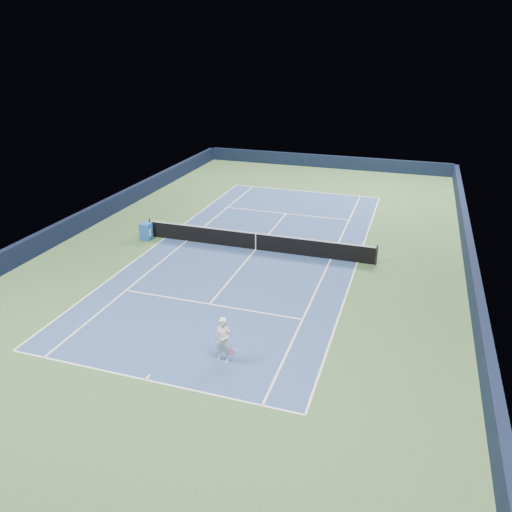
% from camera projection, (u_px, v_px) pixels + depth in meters
% --- Properties ---
extents(ground, '(40.00, 40.00, 0.00)m').
position_uv_depth(ground, '(256.00, 250.00, 27.08)').
color(ground, '#395A31').
rests_on(ground, ground).
extents(wall_far, '(22.00, 0.35, 1.10)m').
position_uv_depth(wall_far, '(325.00, 161.00, 44.13)').
color(wall_far, black).
rests_on(wall_far, ground).
extents(wall_right, '(0.35, 40.00, 1.10)m').
position_uv_depth(wall_right, '(471.00, 266.00, 23.78)').
color(wall_right, '#101832').
rests_on(wall_right, ground).
extents(wall_left, '(0.35, 40.00, 1.10)m').
position_uv_depth(wall_left, '(85.00, 219.00, 29.95)').
color(wall_left, black).
rests_on(wall_left, ground).
extents(court_surface, '(10.97, 23.77, 0.01)m').
position_uv_depth(court_surface, '(256.00, 250.00, 27.08)').
color(court_surface, navy).
rests_on(court_surface, ground).
extents(baseline_far, '(10.97, 0.08, 0.00)m').
position_uv_depth(baseline_far, '(305.00, 191.00, 37.43)').
color(baseline_far, white).
rests_on(baseline_far, ground).
extents(baseline_near, '(10.97, 0.08, 0.00)m').
position_uv_depth(baseline_near, '(145.00, 380.00, 16.73)').
color(baseline_near, white).
rests_on(baseline_near, ground).
extents(sideline_doubles_right, '(0.08, 23.77, 0.00)m').
position_uv_depth(sideline_doubles_right, '(357.00, 262.00, 25.51)').
color(sideline_doubles_right, white).
rests_on(sideline_doubles_right, ground).
extents(sideline_doubles_left, '(0.08, 23.77, 0.00)m').
position_uv_depth(sideline_doubles_left, '(165.00, 238.00, 28.64)').
color(sideline_doubles_left, white).
rests_on(sideline_doubles_left, ground).
extents(sideline_singles_right, '(0.08, 23.77, 0.00)m').
position_uv_depth(sideline_singles_right, '(331.00, 259.00, 25.91)').
color(sideline_singles_right, white).
rests_on(sideline_singles_right, ground).
extents(sideline_singles_left, '(0.08, 23.77, 0.00)m').
position_uv_depth(sideline_singles_left, '(187.00, 241.00, 28.25)').
color(sideline_singles_left, white).
rests_on(sideline_singles_left, ground).
extents(service_line_far, '(8.23, 0.08, 0.00)m').
position_uv_depth(service_line_far, '(286.00, 213.00, 32.65)').
color(service_line_far, white).
rests_on(service_line_far, ground).
extents(service_line_near, '(8.23, 0.08, 0.00)m').
position_uv_depth(service_line_near, '(210.00, 304.00, 21.50)').
color(service_line_near, white).
rests_on(service_line_near, ground).
extents(center_service_line, '(0.08, 12.80, 0.00)m').
position_uv_depth(center_service_line, '(256.00, 249.00, 27.08)').
color(center_service_line, white).
rests_on(center_service_line, ground).
extents(center_mark_far, '(0.08, 0.30, 0.00)m').
position_uv_depth(center_mark_far, '(304.00, 192.00, 37.30)').
color(center_mark_far, white).
rests_on(center_mark_far, ground).
extents(center_mark_near, '(0.08, 0.30, 0.00)m').
position_uv_depth(center_mark_near, '(148.00, 377.00, 16.86)').
color(center_mark_near, white).
rests_on(center_mark_near, ground).
extents(tennis_net, '(12.90, 0.10, 1.07)m').
position_uv_depth(tennis_net, '(256.00, 241.00, 26.88)').
color(tennis_net, black).
rests_on(tennis_net, ground).
extents(sponsor_cube, '(0.63, 0.54, 0.95)m').
position_uv_depth(sponsor_cube, '(146.00, 231.00, 28.29)').
color(sponsor_cube, blue).
rests_on(sponsor_cube, ground).
extents(tennis_player, '(0.80, 1.26, 1.90)m').
position_uv_depth(tennis_player, '(223.00, 340.00, 17.40)').
color(tennis_player, white).
rests_on(tennis_player, ground).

